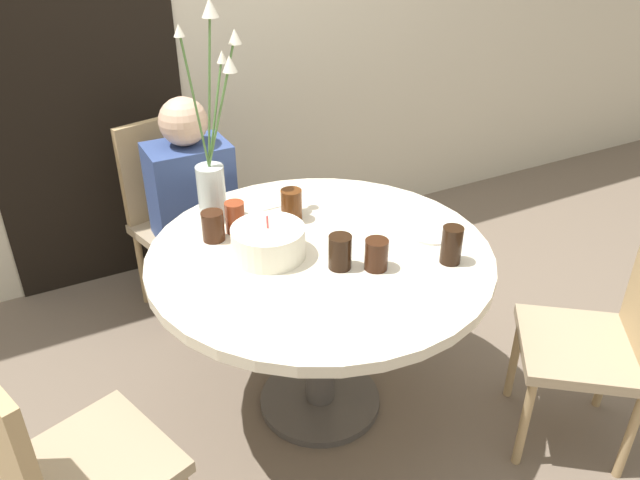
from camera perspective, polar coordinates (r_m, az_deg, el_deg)
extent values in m
plane|color=#6B5B4C|center=(2.55, 0.00, -14.59)|extent=(16.00, 16.00, 0.00)
cube|color=beige|center=(3.11, -12.57, 20.33)|extent=(8.00, 0.05, 2.60)
cube|color=black|center=(3.04, -21.15, 13.51)|extent=(0.90, 0.01, 2.05)
cylinder|color=beige|center=(2.13, 0.00, -1.40)|extent=(1.17, 1.17, 0.04)
cylinder|color=#4C4742|center=(2.32, 0.00, -8.50)|extent=(0.11, 0.11, 0.63)
cylinder|color=#4C4742|center=(2.54, 0.00, -14.35)|extent=(0.47, 0.47, 0.03)
cube|color=#9E896B|center=(2.91, -12.08, 0.86)|extent=(0.49, 0.49, 0.04)
cube|color=tan|center=(2.95, -14.45, 6.38)|extent=(0.38, 0.13, 0.46)
cylinder|color=tan|center=(2.83, -12.74, -5.29)|extent=(0.03, 0.03, 0.38)
cylinder|color=tan|center=(2.97, -7.14, -2.81)|extent=(0.03, 0.03, 0.38)
cylinder|color=tan|center=(3.09, -15.99, -2.48)|extent=(0.03, 0.03, 0.38)
cylinder|color=tan|center=(3.22, -10.70, -0.33)|extent=(0.03, 0.03, 0.38)
cube|color=#9E896B|center=(1.91, -20.16, -19.03)|extent=(0.51, 0.51, 0.04)
cube|color=tan|center=(1.71, -27.18, -16.14)|extent=(0.15, 0.37, 0.46)
cylinder|color=tan|center=(2.22, -17.38, -18.03)|extent=(0.03, 0.03, 0.38)
cube|color=#9E896B|center=(2.34, 22.69, -9.08)|extent=(0.56, 0.56, 0.04)
cylinder|color=tan|center=(2.57, 17.36, -10.20)|extent=(0.03, 0.03, 0.38)
cylinder|color=tan|center=(2.32, 18.19, -15.59)|extent=(0.03, 0.03, 0.38)
cylinder|color=tan|center=(2.65, 24.75, -10.52)|extent=(0.03, 0.03, 0.38)
cylinder|color=tan|center=(2.41, 26.47, -15.72)|extent=(0.03, 0.03, 0.38)
cylinder|color=white|center=(2.07, -4.74, -0.18)|extent=(0.25, 0.25, 0.10)
cylinder|color=#E54C4C|center=(2.03, -4.83, 1.65)|extent=(0.01, 0.01, 0.04)
cylinder|color=silver|center=(2.31, -9.88, 4.28)|extent=(0.10, 0.10, 0.21)
cylinder|color=#4C7538|center=(2.18, -11.37, 12.22)|extent=(0.06, 0.01, 0.47)
cone|color=silver|center=(2.11, -12.79, 18.20)|extent=(0.04, 0.04, 0.04)
cylinder|color=#4C7538|center=(2.19, -10.08, 13.24)|extent=(0.06, 0.02, 0.53)
cone|color=silver|center=(2.14, -10.05, 20.22)|extent=(0.06, 0.06, 0.06)
cylinder|color=#4C7538|center=(2.24, -9.54, 11.42)|extent=(0.11, 0.08, 0.36)
cone|color=silver|center=(2.24, -8.95, 16.24)|extent=(0.04, 0.04, 0.04)
cylinder|color=#4C7538|center=(2.21, -9.00, 12.21)|extent=(0.14, 0.02, 0.44)
cone|color=silver|center=(2.18, -7.81, 17.98)|extent=(0.05, 0.05, 0.05)
cylinder|color=#4C7538|center=(2.19, -9.23, 11.01)|extent=(0.09, 0.06, 0.37)
cone|color=silver|center=(2.12, -8.27, 15.67)|extent=(0.05, 0.05, 0.05)
cylinder|color=silver|center=(2.26, 10.23, 0.82)|extent=(0.20, 0.20, 0.01)
cylinder|color=#33190C|center=(2.18, -9.76, 1.26)|extent=(0.08, 0.08, 0.11)
cylinder|color=#33190C|center=(2.00, 5.17, -1.33)|extent=(0.08, 0.08, 0.10)
cylinder|color=#51280F|center=(2.28, -2.63, 3.22)|extent=(0.08, 0.08, 0.12)
cylinder|color=black|center=(2.06, 11.94, -0.45)|extent=(0.07, 0.07, 0.13)
cylinder|color=black|center=(2.00, 1.84, -1.10)|extent=(0.08, 0.08, 0.11)
cylinder|color=maroon|center=(2.22, -7.78, 2.08)|extent=(0.07, 0.07, 0.11)
cube|color=#383333|center=(2.95, -10.87, -2.96)|extent=(0.31, 0.24, 0.42)
cube|color=#33477F|center=(2.74, -11.71, 4.44)|extent=(0.34, 0.24, 0.42)
sphere|color=#D1A889|center=(2.63, -12.41, 10.54)|extent=(0.20, 0.20, 0.20)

